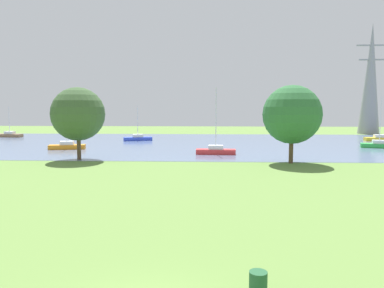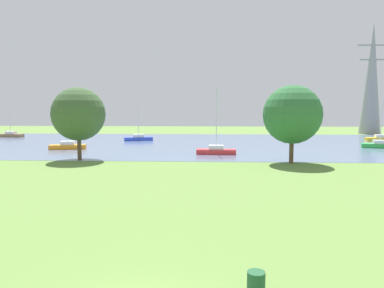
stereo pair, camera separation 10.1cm
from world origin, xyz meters
name	(u,v)px [view 1 (the left image)]	position (x,y,z in m)	size (l,w,h in m)	color
ground_plane	(189,176)	(0.00, 22.00, 0.00)	(160.00, 160.00, 0.00)	olive
litter_bin	(258,284)	(3.29, 1.78, 0.40)	(0.56, 0.56, 0.80)	#1E512D
water_surface	(199,143)	(0.00, 50.00, 0.01)	(140.00, 40.00, 0.02)	slate
sailboat_orange	(67,146)	(-17.78, 40.89, 0.47)	(5.01, 2.45, 7.66)	orange
sailboat_green	(379,145)	(25.70, 44.59, 0.46)	(5.03, 2.77, 6.51)	green
sailboat_brown	(10,135)	(-36.61, 60.63, 0.45)	(4.96, 2.12, 5.74)	brown
sailboat_red	(216,150)	(2.51, 36.39, 0.48)	(4.85, 1.66, 8.10)	red
sailboat_yellow	(380,138)	(30.55, 55.48, 0.47)	(4.87, 1.75, 7.61)	yellow
sailboat_blue	(138,138)	(-10.59, 54.27, 0.45)	(5.03, 2.85, 6.07)	blue
tree_mid_shore	(78,114)	(-12.59, 31.00, 5.01)	(5.82, 5.82, 7.93)	brown
tree_east_near	(292,115)	(10.15, 29.50, 5.01)	(6.00, 6.00, 8.02)	brown
electricity_pylon	(370,79)	(35.99, 73.42, 11.74)	(6.40, 4.40, 23.46)	gray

